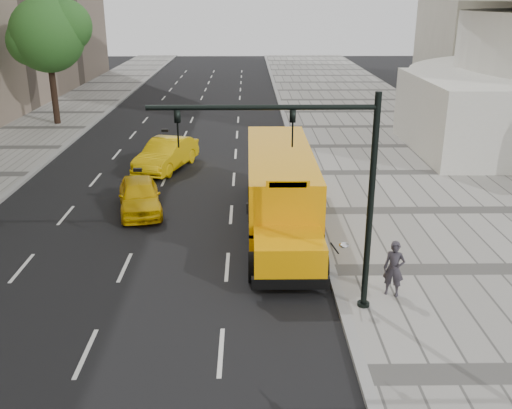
{
  "coord_description": "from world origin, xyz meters",
  "views": [
    {
      "loc": [
        3.23,
        -22.61,
        8.67
      ],
      "look_at": [
        3.5,
        -4.0,
        1.9
      ],
      "focal_mm": 40.0,
      "sensor_mm": 36.0,
      "label": 1
    }
  ],
  "objects_px": {
    "tree_c": "(48,34)",
    "school_bus": "(280,183)",
    "taxi_near": "(140,196)",
    "taxi_far": "(166,154)",
    "pedestrian": "(394,269)",
    "traffic_signal": "(321,178)"
  },
  "relations": [
    {
      "from": "tree_c",
      "to": "taxi_near",
      "type": "xyz_separation_m",
      "value": [
        8.99,
        -17.78,
        -5.58
      ]
    },
    {
      "from": "tree_c",
      "to": "taxi_far",
      "type": "relative_size",
      "value": 1.77
    },
    {
      "from": "taxi_near",
      "to": "taxi_far",
      "type": "height_order",
      "value": "taxi_far"
    },
    {
      "from": "school_bus",
      "to": "traffic_signal",
      "type": "xyz_separation_m",
      "value": [
        0.69,
        -6.77,
        2.33
      ]
    },
    {
      "from": "pedestrian",
      "to": "traffic_signal",
      "type": "xyz_separation_m",
      "value": [
        -2.41,
        -0.66,
        3.07
      ]
    },
    {
      "from": "traffic_signal",
      "to": "tree_c",
      "type": "bearing_deg",
      "value": 120.82
    },
    {
      "from": "traffic_signal",
      "to": "pedestrian",
      "type": "bearing_deg",
      "value": 15.26
    },
    {
      "from": "school_bus",
      "to": "pedestrian",
      "type": "height_order",
      "value": "school_bus"
    },
    {
      "from": "taxi_far",
      "to": "traffic_signal",
      "type": "xyz_separation_m",
      "value": [
        6.32,
        -14.8,
        3.27
      ]
    },
    {
      "from": "school_bus",
      "to": "taxi_far",
      "type": "xyz_separation_m",
      "value": [
        -5.63,
        8.02,
        -0.95
      ]
    },
    {
      "from": "tree_c",
      "to": "traffic_signal",
      "type": "bearing_deg",
      "value": -59.18
    },
    {
      "from": "tree_c",
      "to": "school_bus",
      "type": "height_order",
      "value": "tree_c"
    },
    {
      "from": "tree_c",
      "to": "pedestrian",
      "type": "xyz_separation_m",
      "value": [
        18.0,
        -25.48,
        -5.28
      ]
    },
    {
      "from": "taxi_far",
      "to": "traffic_signal",
      "type": "distance_m",
      "value": 16.42
    },
    {
      "from": "school_bus",
      "to": "pedestrian",
      "type": "relative_size",
      "value": 6.65
    },
    {
      "from": "tree_c",
      "to": "taxi_far",
      "type": "xyz_separation_m",
      "value": [
        9.27,
        -11.35,
        -5.48
      ]
    },
    {
      "from": "taxi_near",
      "to": "traffic_signal",
      "type": "xyz_separation_m",
      "value": [
        6.61,
        -8.36,
        3.37
      ]
    },
    {
      "from": "school_bus",
      "to": "pedestrian",
      "type": "bearing_deg",
      "value": -63.14
    },
    {
      "from": "tree_c",
      "to": "pedestrian",
      "type": "relative_size",
      "value": 5.06
    },
    {
      "from": "school_bus",
      "to": "traffic_signal",
      "type": "bearing_deg",
      "value": -84.17
    },
    {
      "from": "pedestrian",
      "to": "tree_c",
      "type": "bearing_deg",
      "value": 149.67
    },
    {
      "from": "taxi_far",
      "to": "pedestrian",
      "type": "height_order",
      "value": "pedestrian"
    }
  ]
}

